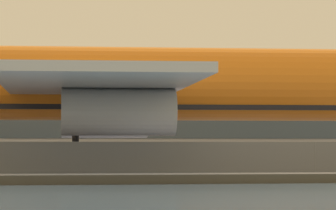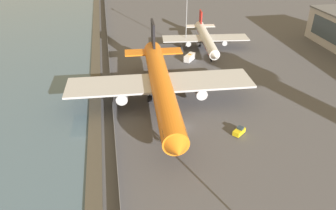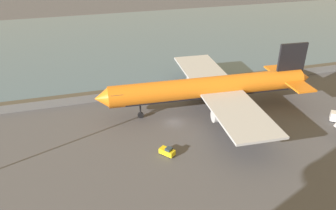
% 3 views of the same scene
% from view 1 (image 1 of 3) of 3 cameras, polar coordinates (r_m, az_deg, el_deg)
% --- Properties ---
extents(ground_plane, '(500.00, 500.00, 0.00)m').
position_cam_1_polar(ground_plane, '(75.56, 4.80, -3.89)').
color(ground_plane, '#4C4C51').
extents(perimeter_fence, '(280.00, 0.10, 2.26)m').
position_cam_1_polar(perimeter_fence, '(60.15, 8.52, -3.20)').
color(perimeter_fence, slate).
rests_on(perimeter_fence, ground).
extents(cargo_jet_orange, '(56.34, 48.36, 16.33)m').
position_cam_1_polar(cargo_jet_orange, '(70.35, -3.22, 1.07)').
color(cargo_jet_orange, orange).
rests_on(cargo_jet_orange, ground).
extents(baggage_tug, '(3.26, 3.49, 1.80)m').
position_cam_1_polar(baggage_tug, '(88.36, 6.15, -3.13)').
color(baggage_tug, yellow).
rests_on(baggage_tug, ground).
extents(terminal_building, '(98.72, 20.95, 12.37)m').
position_cam_1_polar(terminal_building, '(147.96, -4.95, -0.72)').
color(terminal_building, '#B2B2B7').
rests_on(terminal_building, ground).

